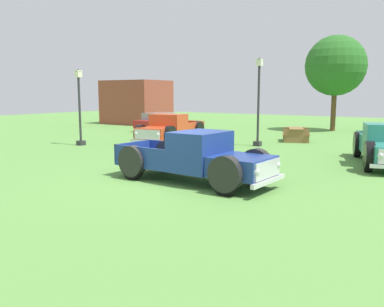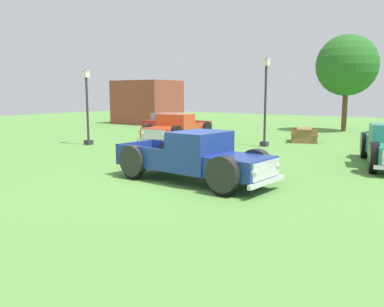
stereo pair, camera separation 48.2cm
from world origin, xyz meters
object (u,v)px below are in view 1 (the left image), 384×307
Objects in this scene: lamp_post_far at (79,106)px; oak_tree_west at (336,66)px; picnic_table at (296,133)px; lamp_post_near at (259,100)px; pickup_truck_foreground at (202,159)px; pickup_truck_behind_left at (168,129)px; sedan_distant_a at (160,121)px.

lamp_post_far is 0.58× the size of oak_tree_west.
lamp_post_near is at bearing -107.94° from picnic_table.
lamp_post_near is at bearing -95.70° from oak_tree_west.
lamp_post_far is 1.82× the size of picnic_table.
picnic_table is 0.32× the size of oak_tree_west.
pickup_truck_behind_left is at bearing 131.93° from pickup_truck_foreground.
lamp_post_near is 0.66× the size of oak_tree_west.
picnic_table is (9.08, 7.96, -1.61)m from lamp_post_far.
lamp_post_near is 1.14× the size of lamp_post_far.
lamp_post_far is (-10.30, 4.42, 1.34)m from pickup_truck_foreground.
pickup_truck_behind_left is at bearing -160.89° from lamp_post_near.
sedan_distant_a is 10.74m from picnic_table.
pickup_truck_foreground is 9.67m from lamp_post_near.
pickup_truck_behind_left is 7.38m from picnic_table.
pickup_truck_behind_left is 0.80× the size of oak_tree_west.
oak_tree_west is at bearing 65.60° from pickup_truck_behind_left.
lamp_post_near is 11.38m from oak_tree_west.
lamp_post_near is (-2.22, 9.27, 1.63)m from pickup_truck_foreground.
sedan_distant_a is 9.29m from lamp_post_far.
pickup_truck_foreground is 10.29m from pickup_truck_behind_left.
pickup_truck_behind_left is at bearing -49.22° from sedan_distant_a.
oak_tree_west is at bearing 93.14° from pickup_truck_foreground.
pickup_truck_behind_left is 14.50m from oak_tree_west.
sedan_distant_a is at bearing 174.19° from picnic_table.
oak_tree_west reaches higher than picnic_table.
pickup_truck_foreground is at bearing -84.40° from picnic_table.
sedan_distant_a is at bearing 156.52° from lamp_post_near.
oak_tree_west reaches higher than pickup_truck_behind_left.
sedan_distant_a reaches higher than picnic_table.
lamp_post_far is 12.19m from picnic_table.
pickup_truck_foreground is 1.18× the size of lamp_post_near.
pickup_truck_foreground is 0.98× the size of pickup_truck_behind_left.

